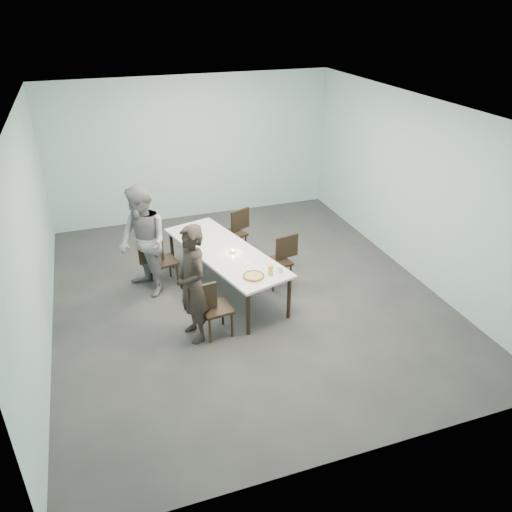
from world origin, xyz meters
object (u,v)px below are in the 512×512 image
object	(u,v)px
diner_near	(193,284)
water_tumbler	(280,269)
chair_far_right	(236,229)
chair_near_right	(281,257)
beer_glass	(271,270)
table	(225,253)
chair_near_left	(210,306)
side_plate	(246,262)
pizza	(254,276)
tealight	(233,252)
chair_far_left	(158,259)
diner_far	(143,242)
amber_tumbler	(198,232)

from	to	relation	value
diner_near	water_tumbler	bearing A→B (deg)	83.67
chair_far_right	water_tumbler	distance (m)	2.18
chair_near_right	beer_glass	xyz separation A→B (m)	(-0.53, -0.90, 0.32)
table	chair_near_left	distance (m)	1.25
beer_glass	diner_near	bearing A→B (deg)	-175.33
side_plate	chair_near_right	bearing A→B (deg)	29.07
pizza	chair_near_left	bearing A→B (deg)	-167.68
chair_near_right	tealight	bearing A→B (deg)	-6.95
chair_far_left	chair_near_right	world-z (taller)	same
pizza	water_tumbler	world-z (taller)	water_tumbler
tealight	water_tumbler	bearing A→B (deg)	-59.09
diner_far	beer_glass	size ratio (longest dim) A/B	12.19
chair_far_right	diner_far	distance (m)	2.01
amber_tumbler	water_tumbler	bearing A→B (deg)	-62.90
chair_near_right	amber_tumbler	world-z (taller)	chair_near_right
chair_near_left	chair_far_right	distance (m)	2.58
chair_far_right	water_tumbler	size ratio (longest dim) A/B	9.67
table	chair_far_left	bearing A→B (deg)	152.02
chair_near_left	amber_tumbler	bearing A→B (deg)	74.37
table	tealight	xyz separation A→B (m)	(0.10, -0.13, 0.08)
chair_far_left	side_plate	distance (m)	1.60
chair_near_right	water_tumbler	world-z (taller)	chair_near_right
pizza	beer_glass	world-z (taller)	beer_glass
chair_near_left	diner_near	bearing A→B (deg)	161.28
side_plate	amber_tumbler	world-z (taller)	amber_tumbler
chair_far_left	pizza	bearing A→B (deg)	-63.11
chair_far_left	side_plate	size ratio (longest dim) A/B	4.83
diner_near	diner_far	distance (m)	1.53
chair_near_left	side_plate	xyz separation A→B (m)	(0.73, 0.62, 0.25)
chair_far_right	amber_tumbler	size ratio (longest dim) A/B	10.88
diner_far	amber_tumbler	xyz separation A→B (m)	(0.96, 0.35, -0.12)
diner_near	side_plate	bearing A→B (deg)	109.01
chair_far_left	side_plate	xyz separation A→B (m)	(1.20, -1.04, 0.25)
chair_near_right	pizza	bearing A→B (deg)	38.21
chair_far_left	pizza	xyz separation A→B (m)	(1.17, -1.50, 0.27)
chair_far_left	chair_near_right	xyz separation A→B (m)	(1.95, -0.61, 0.00)
table	water_tumbler	xyz separation A→B (m)	(0.58, -0.94, 0.10)
side_plate	beer_glass	size ratio (longest dim) A/B	1.20
chair_far_left	amber_tumbler	distance (m)	0.81
water_tumbler	tealight	size ratio (longest dim) A/B	1.61
table	beer_glass	distance (m)	1.07
tealight	diner_far	bearing A→B (deg)	158.85
table	chair_near_right	distance (m)	0.97
chair_far_left	tealight	xyz separation A→B (m)	(1.11, -0.66, 0.27)
table	chair_far_right	world-z (taller)	chair_far_right
tealight	amber_tumbler	xyz separation A→B (m)	(-0.37, 0.86, 0.02)
chair_near_right	water_tumbler	xyz separation A→B (m)	(-0.36, -0.86, 0.29)
diner_far	chair_near_left	bearing A→B (deg)	1.81
chair_far_right	diner_far	size ratio (longest dim) A/B	0.48
chair_far_right	chair_far_left	bearing A→B (deg)	0.42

